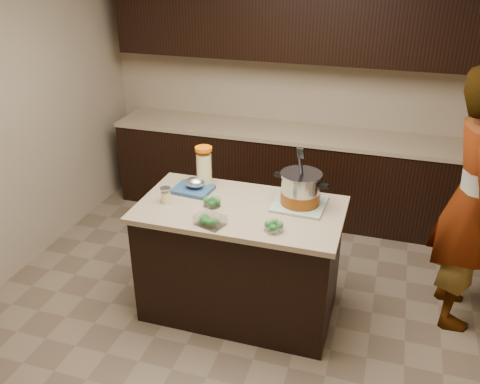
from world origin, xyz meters
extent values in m
plane|color=brown|center=(0.00, 0.00, 0.00)|extent=(4.00, 4.00, 0.00)
cube|color=tan|center=(0.00, 2.00, 1.35)|extent=(4.00, 0.04, 2.70)
cube|color=tan|center=(0.00, -2.00, 1.35)|extent=(4.00, 0.04, 2.70)
cube|color=black|center=(0.00, 1.70, 0.43)|extent=(3.60, 0.60, 0.86)
cube|color=tan|center=(0.00, 1.70, 0.88)|extent=(3.60, 0.63, 0.04)
cube|color=black|center=(0.00, 1.82, 1.95)|extent=(3.60, 0.35, 0.75)
cube|color=black|center=(0.00, 0.00, 0.43)|extent=(1.40, 0.75, 0.86)
cube|color=tan|center=(0.00, 0.00, 0.88)|extent=(1.46, 0.81, 0.04)
cube|color=#51744E|center=(0.40, 0.15, 0.91)|extent=(0.38, 0.38, 0.02)
cylinder|color=#B7B7BC|center=(0.40, 0.15, 1.03)|extent=(0.34, 0.34, 0.22)
cylinder|color=brown|center=(0.40, 0.15, 0.96)|extent=(0.34, 0.34, 0.09)
cylinder|color=#B7B7BC|center=(0.40, 0.15, 1.14)|extent=(0.36, 0.36, 0.01)
cube|color=black|center=(0.23, 0.20, 1.10)|extent=(0.08, 0.05, 0.03)
cube|color=black|center=(0.57, 0.11, 1.10)|extent=(0.08, 0.05, 0.03)
cylinder|color=black|center=(0.40, 0.13, 1.20)|extent=(0.05, 0.12, 0.27)
cylinder|color=#EEE691|center=(-0.37, 0.26, 1.03)|extent=(0.14, 0.14, 0.26)
cylinder|color=white|center=(-0.37, 0.26, 1.05)|extent=(0.16, 0.16, 0.29)
cylinder|color=orange|center=(-0.37, 0.26, 1.20)|extent=(0.16, 0.16, 0.02)
cylinder|color=#EEE691|center=(-0.53, -0.08, 0.94)|extent=(0.08, 0.08, 0.08)
cylinder|color=white|center=(-0.53, -0.08, 0.95)|extent=(0.09, 0.09, 0.10)
cylinder|color=silver|center=(-0.53, -0.08, 1.01)|extent=(0.10, 0.10, 0.02)
cylinder|color=silver|center=(-0.20, -0.04, 0.93)|extent=(0.13, 0.13, 0.06)
cylinder|color=silver|center=(0.31, -0.25, 0.93)|extent=(0.15, 0.15, 0.06)
cube|color=silver|center=(-0.12, -0.30, 0.93)|extent=(0.22, 0.19, 0.07)
cube|color=navy|center=(-0.42, 0.14, 0.91)|extent=(0.30, 0.25, 0.03)
ellipsoid|color=silver|center=(-0.40, 0.14, 0.97)|extent=(0.15, 0.12, 0.08)
imported|color=gray|center=(1.56, 0.45, 0.96)|extent=(0.53, 0.74, 1.92)
camera|label=1|loc=(0.94, -3.04, 2.59)|focal=38.00mm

